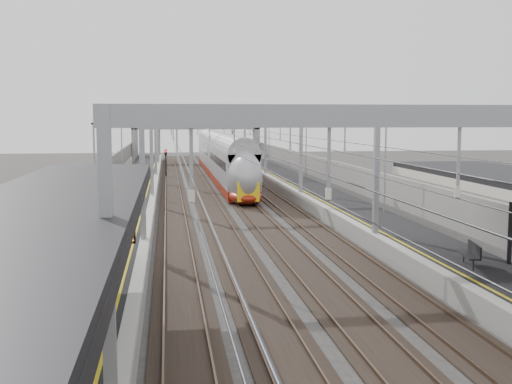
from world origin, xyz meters
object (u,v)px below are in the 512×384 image
object	(u,v)px
overbridge	(196,130)
signal_green	(166,158)
train	(223,162)
bench	(472,252)

from	to	relation	value
overbridge	signal_green	distance (m)	30.91
train	bench	distance (m)	51.01
overbridge	train	distance (m)	35.79
train	signal_green	size ratio (longest dim) A/B	15.21
bench	train	bearing A→B (deg)	97.14
train	signal_green	world-z (taller)	train
overbridge	train	xyz separation A→B (m)	(1.50, -35.63, -3.08)
overbridge	bench	distance (m)	86.67
train	bench	world-z (taller)	train
overbridge	bench	world-z (taller)	overbridge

